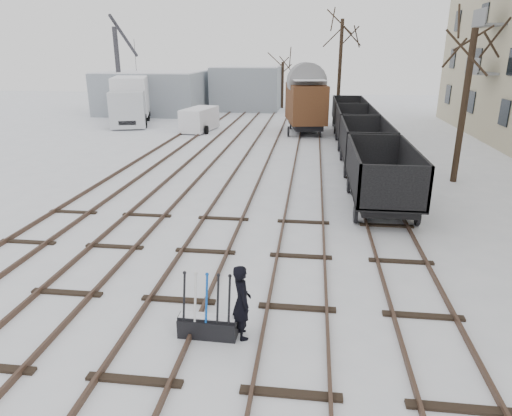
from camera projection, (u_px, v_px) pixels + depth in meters
The scene contains 17 objects.
ground at pixel (179, 301), 11.57m from camera, with size 120.00×120.00×0.00m, color white.
tracks at pixel (251, 168), 24.37m from camera, with size 13.90×52.00×0.16m.
shed_left at pixel (153, 92), 46.19m from camera, with size 10.00×8.00×4.10m.
shed_right at pixel (247, 88), 48.83m from camera, with size 7.00×6.00×4.50m.
ground_frame at pixel (208, 325), 10.07m from camera, with size 1.31×0.45×1.49m.
worker at pixel (242, 302), 9.88m from camera, with size 0.63×0.41×1.72m, color black.
freight_wagon_a at pixel (381, 185), 18.24m from camera, with size 2.41×6.02×2.46m.
freight_wagon_b at pixel (365, 152), 24.24m from camera, with size 2.41×6.02×2.46m.
freight_wagon_c at pixel (355, 132), 30.25m from camera, with size 2.41×6.02×2.46m.
freight_wagon_d at pixel (348, 118), 36.25m from camera, with size 2.41×6.02×2.46m.
box_van_wagon at pixel (306, 102), 34.56m from camera, with size 3.65×5.71×4.07m.
lorry at pixel (130, 100), 39.49m from camera, with size 4.39×8.97×3.90m.
panel_van at pixel (200, 119), 35.85m from camera, with size 2.40×4.33×1.81m.
crane at pixel (121, 90), 44.01m from camera, with size 1.94×5.40×9.20m.
tree_near at pixel (464, 109), 21.06m from camera, with size 0.30×0.30×6.98m, color black.
tree_far_left at pixel (282, 85), 50.08m from camera, with size 0.30×0.30×4.90m, color black.
tree_far_right at pixel (340, 73), 38.50m from camera, with size 0.30×0.30×8.51m, color black.
Camera 1 is at (3.20, -9.85, 6.01)m, focal length 32.00 mm.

